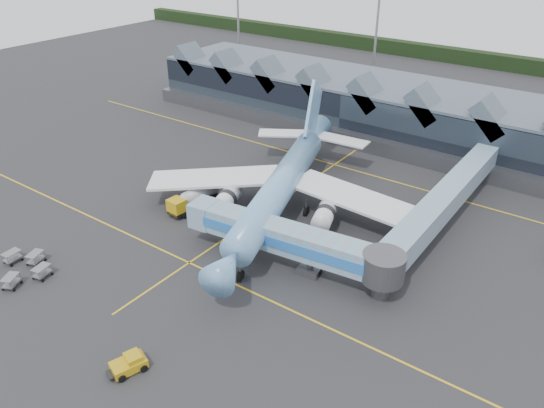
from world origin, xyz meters
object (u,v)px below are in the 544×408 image
Objects in this scene: jet_bridge at (301,244)px; fuel_truck at (195,197)px; main_airliner at (283,183)px; pushback_tug at (129,364)px.

fuel_truck is at bearing 162.59° from jet_bridge.
main_airliner is 14.96m from jet_bridge.
jet_bridge reaches higher than pushback_tug.
main_airliner is 11.52× the size of pushback_tug.
fuel_truck is (-10.88, -6.79, -2.74)m from main_airliner.
main_airliner is 4.99× the size of fuel_truck.
fuel_truck is at bearing -166.20° from main_airliner.
main_airliner is 34.48m from pushback_tug.
main_airliner is 1.64× the size of jet_bridge.
jet_bridge is 21.62m from fuel_truck.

